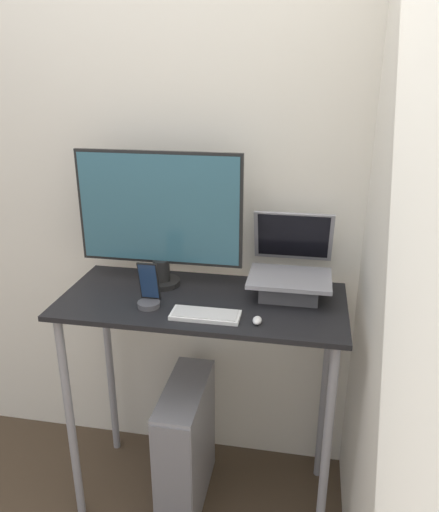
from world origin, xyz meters
TOP-DOWN VIEW (x-y plane):
  - wall_back at (0.00, 0.59)m, footprint 6.00×0.05m
  - wall_side_right at (0.63, 0.00)m, footprint 0.05×6.00m
  - desk at (0.00, 0.25)m, footprint 1.09×0.50m
  - laptop at (0.32, 0.36)m, footprint 0.31×0.32m
  - monitor at (-0.19, 0.35)m, footprint 0.66×0.15m
  - keyboard at (0.04, 0.11)m, footprint 0.25×0.10m
  - mouse at (0.23, 0.09)m, footprint 0.03×0.05m
  - cell_phone at (-0.18, 0.15)m, footprint 0.08×0.08m
  - computer_tower at (-0.07, 0.21)m, footprint 0.16×0.46m

SIDE VIEW (x-z plane):
  - computer_tower at x=-0.07m, z-range 0.00..0.57m
  - desk at x=0.00m, z-range 0.34..1.30m
  - keyboard at x=0.04m, z-range 0.97..0.98m
  - mouse at x=0.23m, z-range 0.97..0.99m
  - cell_phone at x=-0.18m, z-range 0.93..1.10m
  - laptop at x=0.32m, z-range 0.89..1.19m
  - monitor at x=-0.19m, z-range 0.98..1.52m
  - wall_back at x=0.00m, z-range 0.00..2.60m
  - wall_side_right at x=0.63m, z-range 0.00..2.60m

